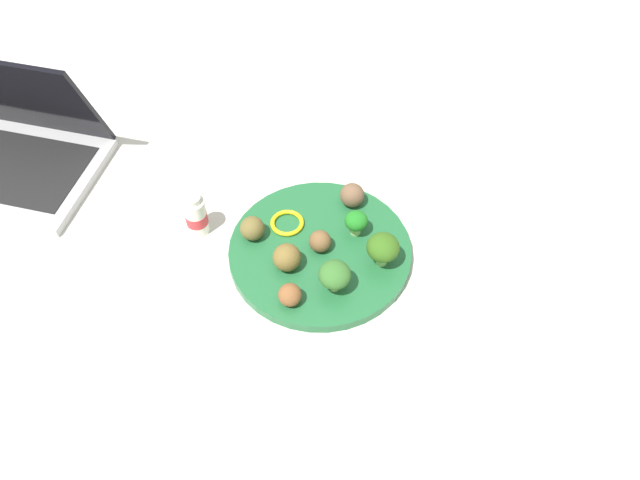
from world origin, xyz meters
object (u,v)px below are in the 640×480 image
object	(u,v)px
meatball_front_left	(287,257)
meatball_back_right	(355,196)
meatball_back_left	(319,240)
meatball_center	(252,228)
napkin	(471,345)
knife	(472,355)
pepper_ring_back_left	(287,223)
laptop	(5,147)
fork	(482,335)
yogurt_bottle	(196,216)
broccoli_floret_back_left	(383,248)
meatball_front_right	(290,295)
plate	(320,251)
broccoli_floret_back_right	(356,222)
broccoli_floret_far_rim	(335,275)

from	to	relation	value
meatball_front_left	meatball_back_right	world-z (taller)	meatball_front_left
meatball_front_left	meatball_back_left	xyz separation A→B (m)	(0.02, 0.05, -0.00)
meatball_center	napkin	world-z (taller)	meatball_center
meatball_center	knife	world-z (taller)	meatball_center
pepper_ring_back_left	laptop	xyz separation A→B (m)	(-0.50, -0.10, 0.02)
meatball_center	fork	size ratio (longest dim) A/B	0.31
napkin	fork	world-z (taller)	fork
pepper_ring_back_left	napkin	world-z (taller)	pepper_ring_back_left
pepper_ring_back_left	yogurt_bottle	world-z (taller)	yogurt_bottle
meatball_center	meatball_front_left	bearing A→B (deg)	-17.45
broccoli_floret_back_left	meatball_front_right	world-z (taller)	broccoli_floret_back_left
laptop	plate	bearing A→B (deg)	8.45
broccoli_floret_back_right	broccoli_floret_back_left	size ratio (longest dim) A/B	0.75
pepper_ring_back_left	yogurt_bottle	distance (m)	0.14
meatball_back_right	laptop	xyz separation A→B (m)	(-0.57, -0.19, 0.00)
plate	meatball_front_right	bearing A→B (deg)	-84.61
meatball_center	laptop	bearing A→B (deg)	-173.28
fork	napkin	bearing A→B (deg)	-113.39
broccoli_floret_back_right	fork	distance (m)	0.25
broccoli_floret_far_rim	meatball_front_right	bearing A→B (deg)	-130.91
fork	laptop	world-z (taller)	laptop
meatball_back_left	knife	bearing A→B (deg)	-11.90
meatball_back_right	broccoli_floret_back_right	bearing A→B (deg)	-61.15
meatball_center	plate	bearing A→B (deg)	16.09
broccoli_floret_far_rim	pepper_ring_back_left	xyz separation A→B (m)	(-0.12, 0.07, -0.03)
broccoli_floret_back_right	yogurt_bottle	distance (m)	0.25
yogurt_bottle	meatball_front_right	bearing A→B (deg)	-15.33
broccoli_floret_back_right	yogurt_bottle	xyz separation A→B (m)	(-0.23, -0.10, -0.01)
broccoli_floret_back_left	fork	bearing A→B (deg)	-12.84
broccoli_floret_far_rim	meatball_front_right	world-z (taller)	broccoli_floret_far_rim
meatball_back_left	yogurt_bottle	world-z (taller)	yogurt_bottle
broccoli_floret_back_right	meatball_back_right	size ratio (longest dim) A/B	1.08
plate	meatball_back_right	distance (m)	0.11
broccoli_floret_far_rim	napkin	size ratio (longest dim) A/B	0.31
meatball_front_right	yogurt_bottle	xyz separation A→B (m)	(-0.20, 0.06, 0.00)
broccoli_floret_far_rim	broccoli_floret_back_left	size ratio (longest dim) A/B	0.93
meatball_center	knife	xyz separation A→B (m)	(0.37, -0.03, -0.03)
knife	fork	bearing A→B (deg)	88.59
napkin	yogurt_bottle	distance (m)	0.45
plate	meatball_front_right	xyz separation A→B (m)	(0.01, -0.11, 0.02)
meatball_back_right	plate	bearing A→B (deg)	-92.59
laptop	broccoli_floret_back_left	bearing A→B (deg)	9.04
napkin	meatball_center	bearing A→B (deg)	178.70
plate	pepper_ring_back_left	world-z (taller)	pepper_ring_back_left
broccoli_floret_far_rim	meatball_front_left	xyz separation A→B (m)	(-0.08, 0.00, -0.01)
pepper_ring_back_left	meatball_back_right	bearing A→B (deg)	50.56
broccoli_floret_back_left	yogurt_bottle	xyz separation A→B (m)	(-0.29, -0.07, -0.02)
napkin	laptop	size ratio (longest dim) A/B	0.46
napkin	fork	bearing A→B (deg)	66.61
broccoli_floret_back_left	meatball_back_left	size ratio (longest dim) A/B	1.64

